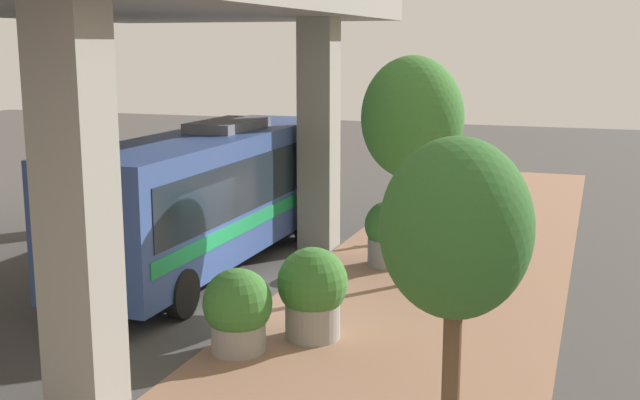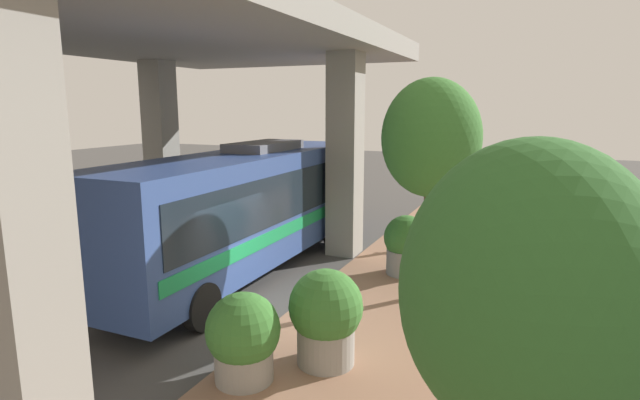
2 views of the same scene
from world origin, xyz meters
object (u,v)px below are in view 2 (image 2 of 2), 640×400
object	(u,v)px
street_tree_near	(528,296)
street_tree_far	(431,139)
planter_back	(326,316)
planter_front	(406,245)
planter_middle	(243,337)
fire_hydrant	(412,233)
bus	(247,203)

from	to	relation	value
street_tree_near	street_tree_far	distance (m)	7.96
planter_back	street_tree_near	distance (m)	5.41
planter_front	planter_middle	size ratio (longest dim) A/B	1.07
planter_front	planter_back	world-z (taller)	planter_back
fire_hydrant	planter_front	world-z (taller)	planter_front
planter_front	planter_middle	xyz separation A→B (m)	(1.10, 6.35, -0.06)
planter_middle	street_tree_far	xyz separation A→B (m)	(-1.94, -4.93, 3.00)
street_tree_far	planter_front	bearing A→B (deg)	-59.28
bus	fire_hydrant	distance (m)	5.47
planter_middle	planter_back	xyz separation A→B (m)	(-1.02, -1.06, 0.13)
fire_hydrant	planter_back	size ratio (longest dim) A/B	0.63
bus	street_tree_far	size ratio (longest dim) A/B	2.00
planter_back	planter_front	bearing A→B (deg)	-90.90
street_tree_near	planter_middle	bearing A→B (deg)	-32.29
bus	street_tree_near	xyz separation A→B (m)	(-7.20, 7.56, 1.23)
planter_front	planter_middle	world-z (taller)	planter_front
bus	street_tree_far	bearing A→B (deg)	-179.52
planter_middle	street_tree_far	bearing A→B (deg)	-111.48
street_tree_far	planter_middle	bearing A→B (deg)	68.52
planter_back	fire_hydrant	bearing A→B (deg)	-87.56
planter_back	street_tree_far	xyz separation A→B (m)	(-0.92, -3.87, 2.87)
fire_hydrant	street_tree_far	xyz separation A→B (m)	(-1.25, 3.79, 3.22)
planter_front	fire_hydrant	bearing A→B (deg)	-80.21
planter_back	bus	bearing A→B (deg)	-43.82
planter_middle	street_tree_near	world-z (taller)	street_tree_near
planter_middle	planter_back	bearing A→B (deg)	-133.69
fire_hydrant	planter_middle	xyz separation A→B (m)	(0.69, 8.72, 0.22)
planter_front	street_tree_far	distance (m)	3.37
bus	street_tree_far	distance (m)	5.26
fire_hydrant	bus	bearing A→B (deg)	46.30
bus	planter_front	distance (m)	4.46
planter_middle	street_tree_far	world-z (taller)	street_tree_far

